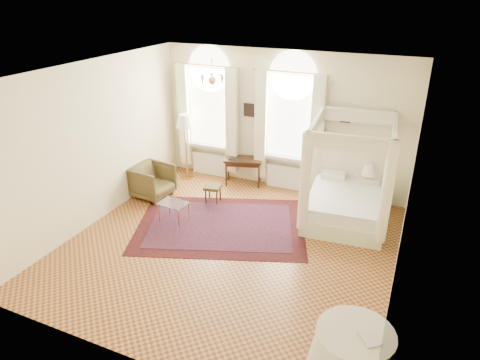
{
  "coord_description": "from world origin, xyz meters",
  "views": [
    {
      "loc": [
        3.0,
        -6.3,
        4.59
      ],
      "look_at": [
        0.05,
        0.4,
        1.24
      ],
      "focal_mm": 32.0,
      "sensor_mm": 36.0,
      "label": 1
    }
  ],
  "objects_px": {
    "nightstand": "(366,195)",
    "writing_desk": "(243,162)",
    "stool": "(213,188)",
    "canopy_bed": "(346,199)",
    "armchair": "(152,181)",
    "floor_lamp": "(185,124)",
    "coffee_table": "(173,205)",
    "side_table": "(352,357)"
  },
  "relations": [
    {
      "from": "nightstand",
      "to": "stool",
      "type": "relative_size",
      "value": 1.47
    },
    {
      "from": "stool",
      "to": "armchair",
      "type": "height_order",
      "value": "armchair"
    },
    {
      "from": "canopy_bed",
      "to": "stool",
      "type": "bearing_deg",
      "value": -172.79
    },
    {
      "from": "side_table",
      "to": "stool",
      "type": "bearing_deg",
      "value": 136.02
    },
    {
      "from": "stool",
      "to": "coffee_table",
      "type": "relative_size",
      "value": 0.63
    },
    {
      "from": "armchair",
      "to": "side_table",
      "type": "relative_size",
      "value": 0.73
    },
    {
      "from": "armchair",
      "to": "canopy_bed",
      "type": "bearing_deg",
      "value": -75.41
    },
    {
      "from": "armchair",
      "to": "side_table",
      "type": "distance_m",
      "value": 6.26
    },
    {
      "from": "writing_desk",
      "to": "stool",
      "type": "bearing_deg",
      "value": -102.24
    },
    {
      "from": "canopy_bed",
      "to": "nightstand",
      "type": "bearing_deg",
      "value": 68.4
    },
    {
      "from": "writing_desk",
      "to": "floor_lamp",
      "type": "distance_m",
      "value": 1.73
    },
    {
      "from": "nightstand",
      "to": "coffee_table",
      "type": "bearing_deg",
      "value": -147.86
    },
    {
      "from": "canopy_bed",
      "to": "coffee_table",
      "type": "relative_size",
      "value": 3.37
    },
    {
      "from": "armchair",
      "to": "coffee_table",
      "type": "bearing_deg",
      "value": -121.02
    },
    {
      "from": "armchair",
      "to": "coffee_table",
      "type": "distance_m",
      "value": 1.34
    },
    {
      "from": "coffee_table",
      "to": "floor_lamp",
      "type": "height_order",
      "value": "floor_lamp"
    },
    {
      "from": "canopy_bed",
      "to": "writing_desk",
      "type": "height_order",
      "value": "canopy_bed"
    },
    {
      "from": "nightstand",
      "to": "floor_lamp",
      "type": "relative_size",
      "value": 0.35
    },
    {
      "from": "nightstand",
      "to": "armchair",
      "type": "xyz_separation_m",
      "value": [
        -4.7,
        -1.48,
        0.09
      ]
    },
    {
      "from": "nightstand",
      "to": "side_table",
      "type": "relative_size",
      "value": 0.51
    },
    {
      "from": "nightstand",
      "to": "armchair",
      "type": "relative_size",
      "value": 0.7
    },
    {
      "from": "armchair",
      "to": "floor_lamp",
      "type": "xyz_separation_m",
      "value": [
        0.2,
        1.26,
        1.06
      ]
    },
    {
      "from": "nightstand",
      "to": "coffee_table",
      "type": "xyz_separation_m",
      "value": [
        -3.63,
        -2.28,
        0.08
      ]
    },
    {
      "from": "writing_desk",
      "to": "side_table",
      "type": "relative_size",
      "value": 0.87
    },
    {
      "from": "coffee_table",
      "to": "floor_lamp",
      "type": "distance_m",
      "value": 2.48
    },
    {
      "from": "canopy_bed",
      "to": "writing_desk",
      "type": "xyz_separation_m",
      "value": [
        -2.69,
        0.8,
        0.09
      ]
    },
    {
      "from": "floor_lamp",
      "to": "side_table",
      "type": "distance_m",
      "value": 6.96
    },
    {
      "from": "canopy_bed",
      "to": "writing_desk",
      "type": "relative_size",
      "value": 2.15
    },
    {
      "from": "nightstand",
      "to": "armchair",
      "type": "height_order",
      "value": "armchair"
    },
    {
      "from": "coffee_table",
      "to": "side_table",
      "type": "bearing_deg",
      "value": -31.67
    },
    {
      "from": "canopy_bed",
      "to": "floor_lamp",
      "type": "bearing_deg",
      "value": 172.14
    },
    {
      "from": "stool",
      "to": "writing_desk",
      "type": "bearing_deg",
      "value": 77.76
    },
    {
      "from": "nightstand",
      "to": "writing_desk",
      "type": "relative_size",
      "value": 0.59
    },
    {
      "from": "stool",
      "to": "coffee_table",
      "type": "bearing_deg",
      "value": -108.17
    },
    {
      "from": "canopy_bed",
      "to": "floor_lamp",
      "type": "distance_m",
      "value": 4.33
    },
    {
      "from": "nightstand",
      "to": "side_table",
      "type": "bearing_deg",
      "value": -83.38
    },
    {
      "from": "writing_desk",
      "to": "floor_lamp",
      "type": "relative_size",
      "value": 0.6
    },
    {
      "from": "nightstand",
      "to": "writing_desk",
      "type": "bearing_deg",
      "value": -180.0
    },
    {
      "from": "coffee_table",
      "to": "floor_lamp",
      "type": "xyz_separation_m",
      "value": [
        -0.87,
        2.06,
        1.07
      ]
    },
    {
      "from": "writing_desk",
      "to": "floor_lamp",
      "type": "bearing_deg",
      "value": -171.61
    },
    {
      "from": "stool",
      "to": "coffee_table",
      "type": "xyz_separation_m",
      "value": [
        -0.36,
        -1.11,
        0.04
      ]
    },
    {
      "from": "stool",
      "to": "side_table",
      "type": "distance_m",
      "value": 5.32
    }
  ]
}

